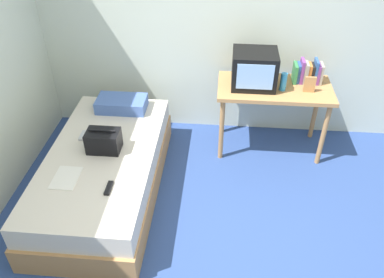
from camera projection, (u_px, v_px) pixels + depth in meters
ground_plane at (209, 259)px, 3.22m from camera, size 8.00×8.00×0.00m
wall_back at (222, 19)px, 4.04m from camera, size 5.20×0.10×2.60m
bed at (105, 172)px, 3.73m from camera, size 1.00×2.00×0.48m
desk at (274, 95)px, 4.04m from camera, size 1.16×0.60×0.77m
tv at (254, 69)px, 3.90m from camera, size 0.44×0.39×0.36m
water_bottle at (283, 82)px, 3.87m from camera, size 0.06×0.06×0.18m
book_row at (308, 72)px, 4.00m from camera, size 0.29×0.17×0.25m
picture_frame at (310, 84)px, 3.84m from camera, size 0.11×0.02×0.16m
pillow at (122, 104)px, 4.14m from camera, size 0.52×0.30×0.13m
handbag at (104, 141)px, 3.56m from camera, size 0.30×0.20×0.23m
magazine at (66, 178)px, 3.30m from camera, size 0.21×0.29×0.01m
remote_dark at (109, 188)px, 3.19m from camera, size 0.04×0.16×0.02m
remote_silver at (83, 135)px, 3.78m from camera, size 0.04×0.14×0.02m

